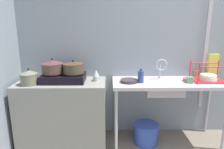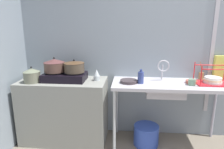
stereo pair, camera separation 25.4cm
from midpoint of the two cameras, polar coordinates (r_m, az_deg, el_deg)
The scene contains 19 objects.
wall_back at distance 2.96m, azimuth 24.24°, elevation 7.05°, with size 5.44×0.10×2.52m, color #89959F.
wall_metal_strip at distance 2.98m, azimuth 29.28°, elevation 8.99°, with size 0.05×0.01×2.02m, color #BDBAC2.
counter_concrete at distance 2.81m, azimuth -10.82°, elevation -10.03°, with size 1.13×0.54×0.85m, color gray.
counter_sink at distance 2.66m, azimuth 18.68°, elevation -3.80°, with size 1.43×0.54×0.85m.
stove at distance 2.64m, azimuth -10.65°, elevation -0.58°, with size 0.54×0.34×0.11m.
pot_on_left_burner at distance 2.65m, azimuth -13.50°, elevation 2.54°, with size 0.27×0.27×0.19m.
pot_on_right_burner at distance 2.58m, azimuth -8.00°, elevation 2.21°, with size 0.26×0.26×0.17m.
pot_beside_stove at distance 2.66m, azimuth -19.42°, elevation -0.24°, with size 0.21×0.21×0.20m.
percolator at distance 2.59m, azimuth -1.63°, elevation -0.19°, with size 0.08×0.08×0.15m.
sink_basin at distance 2.63m, azimuth 17.53°, elevation -4.12°, with size 0.47×0.30×0.16m, color #BDBAC2.
faucet at distance 2.68m, azimuth 17.06°, elevation 2.06°, with size 0.15×0.09×0.27m.
frying_pan at distance 2.53m, azimuth 7.69°, elevation -1.98°, with size 0.22×0.22×0.04m, color #3B3235.
dish_rack at distance 2.81m, azimuth 29.10°, elevation -1.54°, with size 0.40×0.28×0.25m.
cup_by_rack at distance 2.64m, azimuth 24.44°, elevation -2.04°, with size 0.09×0.09×0.07m, color gray.
small_bowl_on_drainboard at distance 2.72m, azimuth 24.27°, elevation -1.95°, with size 0.14×0.14×0.04m, color #B15543.
bottle_by_sink at distance 2.51m, azimuth 11.08°, elevation -0.84°, with size 0.08×0.08×0.18m.
cereal_box at distance 3.03m, azimuth 30.41°, elevation 1.65°, with size 0.14×0.05×0.32m, color #D4D754.
utensil_jar at distance 2.96m, azimuth 26.35°, elevation -0.30°, with size 0.06×0.06×0.24m.
bucket_on_floor at distance 2.83m, azimuth 12.36°, elevation -16.56°, with size 0.33×0.33×0.27m, color #2E4AAC.
Camera 2 is at (-0.83, -1.16, 1.56)m, focal length 32.06 mm.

